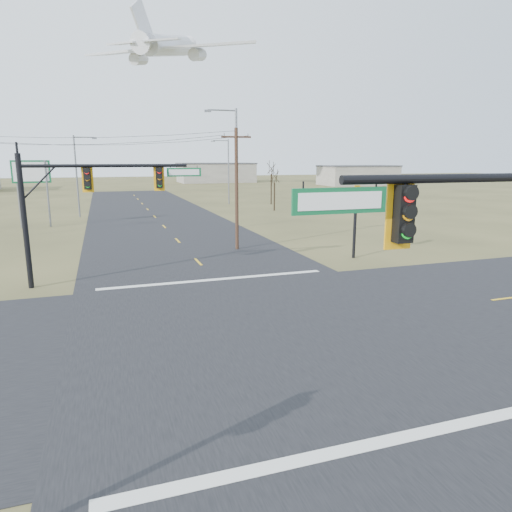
{
  "coord_description": "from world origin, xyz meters",
  "views": [
    {
      "loc": [
        -5.4,
        -15.27,
        6.25
      ],
      "look_at": [
        0.08,
        1.0,
        2.6
      ],
      "focal_mm": 32.0,
      "sensor_mm": 36.0,
      "label": 1
    }
  ],
  "objects_px": {
    "highway_sign": "(32,180)",
    "streetlight_b": "(227,168)",
    "pedestal_signal_ne": "(357,206)",
    "bare_tree_c": "(275,175)",
    "mast_arm_far": "(91,190)",
    "utility_pole_near": "(237,187)",
    "streetlight_c": "(78,172)",
    "streetlight_a": "(234,162)",
    "bare_tree_d": "(271,167)"
  },
  "relations": [
    {
      "from": "bare_tree_c",
      "to": "streetlight_a",
      "type": "bearing_deg",
      "value": -125.07
    },
    {
      "from": "streetlight_c",
      "to": "bare_tree_d",
      "type": "relative_size",
      "value": 1.37
    },
    {
      "from": "pedestal_signal_ne",
      "to": "bare_tree_d",
      "type": "distance_m",
      "value": 36.39
    },
    {
      "from": "utility_pole_near",
      "to": "highway_sign",
      "type": "xyz_separation_m",
      "value": [
        -14.87,
        16.22,
        -0.01
      ]
    },
    {
      "from": "streetlight_a",
      "to": "streetlight_b",
      "type": "relative_size",
      "value": 1.19
    },
    {
      "from": "highway_sign",
      "to": "streetlight_c",
      "type": "distance_m",
      "value": 8.08
    },
    {
      "from": "highway_sign",
      "to": "streetlight_b",
      "type": "distance_m",
      "value": 28.22
    },
    {
      "from": "utility_pole_near",
      "to": "streetlight_c",
      "type": "xyz_separation_m",
      "value": [
        -11.13,
        23.36,
        0.56
      ]
    },
    {
      "from": "mast_arm_far",
      "to": "streetlight_c",
      "type": "bearing_deg",
      "value": 103.76
    },
    {
      "from": "pedestal_signal_ne",
      "to": "utility_pole_near",
      "type": "height_order",
      "value": "utility_pole_near"
    },
    {
      "from": "pedestal_signal_ne",
      "to": "streetlight_c",
      "type": "distance_m",
      "value": 33.61
    },
    {
      "from": "mast_arm_far",
      "to": "streetlight_a",
      "type": "height_order",
      "value": "streetlight_a"
    },
    {
      "from": "utility_pole_near",
      "to": "highway_sign",
      "type": "distance_m",
      "value": 22.01
    },
    {
      "from": "highway_sign",
      "to": "streetlight_c",
      "type": "height_order",
      "value": "streetlight_c"
    },
    {
      "from": "highway_sign",
      "to": "streetlight_b",
      "type": "xyz_separation_m",
      "value": [
        22.98,
        16.37,
        0.68
      ]
    },
    {
      "from": "highway_sign",
      "to": "streetlight_a",
      "type": "relative_size",
      "value": 0.58
    },
    {
      "from": "streetlight_a",
      "to": "streetlight_b",
      "type": "distance_m",
      "value": 23.14
    },
    {
      "from": "highway_sign",
      "to": "streetlight_b",
      "type": "bearing_deg",
      "value": 32.52
    },
    {
      "from": "mast_arm_far",
      "to": "highway_sign",
      "type": "xyz_separation_m",
      "value": [
        -5.52,
        22.48,
        -0.39
      ]
    },
    {
      "from": "highway_sign",
      "to": "bare_tree_c",
      "type": "height_order",
      "value": "highway_sign"
    },
    {
      "from": "bare_tree_d",
      "to": "mast_arm_far",
      "type": "bearing_deg",
      "value": -122.46
    },
    {
      "from": "highway_sign",
      "to": "bare_tree_c",
      "type": "relative_size",
      "value": 1.12
    },
    {
      "from": "mast_arm_far",
      "to": "pedestal_signal_ne",
      "type": "relative_size",
      "value": 1.88
    },
    {
      "from": "mast_arm_far",
      "to": "bare_tree_c",
      "type": "relative_size",
      "value": 1.6
    },
    {
      "from": "streetlight_c",
      "to": "bare_tree_c",
      "type": "distance_m",
      "value": 22.52
    },
    {
      "from": "pedestal_signal_ne",
      "to": "streetlight_b",
      "type": "distance_m",
      "value": 37.97
    },
    {
      "from": "utility_pole_near",
      "to": "streetlight_b",
      "type": "distance_m",
      "value": 33.59
    },
    {
      "from": "bare_tree_c",
      "to": "bare_tree_d",
      "type": "bearing_deg",
      "value": 72.25
    },
    {
      "from": "mast_arm_far",
      "to": "highway_sign",
      "type": "relative_size",
      "value": 1.43
    },
    {
      "from": "bare_tree_c",
      "to": "bare_tree_d",
      "type": "relative_size",
      "value": 0.87
    },
    {
      "from": "mast_arm_far",
      "to": "streetlight_c",
      "type": "relative_size",
      "value": 1.01
    },
    {
      "from": "streetlight_c",
      "to": "highway_sign",
      "type": "bearing_deg",
      "value": -114.01
    },
    {
      "from": "highway_sign",
      "to": "bare_tree_d",
      "type": "xyz_separation_m",
      "value": [
        28.74,
        14.03,
        0.79
      ]
    },
    {
      "from": "mast_arm_far",
      "to": "streetlight_a",
      "type": "distance_m",
      "value": 20.38
    },
    {
      "from": "bare_tree_c",
      "to": "streetlight_c",
      "type": "bearing_deg",
      "value": 177.65
    },
    {
      "from": "streetlight_a",
      "to": "streetlight_c",
      "type": "bearing_deg",
      "value": 148.37
    },
    {
      "from": "mast_arm_far",
      "to": "bare_tree_d",
      "type": "relative_size",
      "value": 1.38
    },
    {
      "from": "mast_arm_far",
      "to": "streetlight_c",
      "type": "height_order",
      "value": "streetlight_c"
    },
    {
      "from": "pedestal_signal_ne",
      "to": "streetlight_c",
      "type": "height_order",
      "value": "streetlight_c"
    },
    {
      "from": "streetlight_a",
      "to": "streetlight_c",
      "type": "height_order",
      "value": "streetlight_a"
    },
    {
      "from": "pedestal_signal_ne",
      "to": "bare_tree_c",
      "type": "relative_size",
      "value": 0.85
    },
    {
      "from": "utility_pole_near",
      "to": "streetlight_a",
      "type": "height_order",
      "value": "streetlight_a"
    },
    {
      "from": "utility_pole_near",
      "to": "highway_sign",
      "type": "height_order",
      "value": "utility_pole_near"
    },
    {
      "from": "streetlight_a",
      "to": "streetlight_c",
      "type": "xyz_separation_m",
      "value": [
        -13.84,
        13.25,
        -1.07
      ]
    },
    {
      "from": "bare_tree_c",
      "to": "mast_arm_far",
      "type": "bearing_deg",
      "value": -125.83
    },
    {
      "from": "streetlight_a",
      "to": "bare_tree_c",
      "type": "height_order",
      "value": "streetlight_a"
    },
    {
      "from": "highway_sign",
      "to": "streetlight_b",
      "type": "height_order",
      "value": "streetlight_b"
    },
    {
      "from": "pedestal_signal_ne",
      "to": "bare_tree_c",
      "type": "xyz_separation_m",
      "value": [
        5.03,
        27.74,
        0.96
      ]
    },
    {
      "from": "mast_arm_far",
      "to": "utility_pole_near",
      "type": "height_order",
      "value": "utility_pole_near"
    },
    {
      "from": "streetlight_a",
      "to": "streetlight_c",
      "type": "relative_size",
      "value": 1.22
    }
  ]
}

